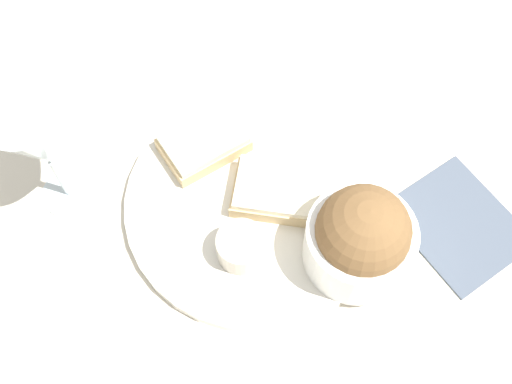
{
  "coord_description": "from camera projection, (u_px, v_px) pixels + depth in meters",
  "views": [
    {
      "loc": [
        0.12,
        0.29,
        0.65
      ],
      "look_at": [
        0.0,
        0.0,
        0.03
      ],
      "focal_mm": 45.0,
      "sensor_mm": 36.0,
      "label": 1
    }
  ],
  "objects": [
    {
      "name": "dinner_plate",
      "position": [
        256.0,
        203.0,
        0.72
      ],
      "size": [
        0.29,
        0.29,
        0.01
      ],
      "color": "silver",
      "rests_on": "ground_plane"
    },
    {
      "name": "salad_bowl",
      "position": [
        361.0,
        238.0,
        0.64
      ],
      "size": [
        0.11,
        0.11,
        0.11
      ],
      "color": "white",
      "rests_on": "dinner_plate"
    },
    {
      "name": "napkin",
      "position": [
        459.0,
        224.0,
        0.71
      ],
      "size": [
        0.14,
        0.16,
        0.01
      ],
      "color": "#4C5666",
      "rests_on": "ground_plane"
    },
    {
      "name": "cheese_toast_near",
      "position": [
        280.0,
        191.0,
        0.7
      ],
      "size": [
        0.12,
        0.11,
        0.03
      ],
      "color": "#D1B27F",
      "rests_on": "dinner_plate"
    },
    {
      "name": "wine_glass",
      "position": [
        39.0,
        139.0,
        0.63
      ],
      "size": [
        0.09,
        0.09,
        0.17
      ],
      "color": "silver",
      "rests_on": "ground_plane"
    },
    {
      "name": "sauce_ramekin",
      "position": [
        241.0,
        246.0,
        0.67
      ],
      "size": [
        0.05,
        0.05,
        0.03
      ],
      "color": "beige",
      "rests_on": "dinner_plate"
    },
    {
      "name": "cheese_toast_far",
      "position": [
        203.0,
        143.0,
        0.73
      ],
      "size": [
        0.1,
        0.08,
        0.03
      ],
      "color": "#D1B27F",
      "rests_on": "dinner_plate"
    },
    {
      "name": "ground_plane",
      "position": [
        256.0,
        206.0,
        0.72
      ],
      "size": [
        4.0,
        4.0,
        0.0
      ],
      "primitive_type": "plane",
      "color": "beige"
    }
  ]
}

